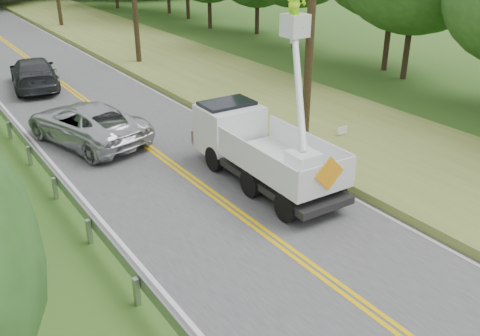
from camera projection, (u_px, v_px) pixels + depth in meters
ground at (405, 336)px, 10.73m from camera, size 140.00×140.00×0.00m
road at (129, 133)px, 21.23m from camera, size 7.20×96.00×0.03m
guardrail at (17, 134)px, 19.63m from camera, size 0.18×48.00×0.77m
tall_grass_verge at (269, 100)px, 24.80m from camera, size 7.00×96.00×0.30m
bucket_truck at (255, 132)px, 17.32m from camera, size 3.96×6.17×6.11m
suv_silver at (86, 123)px, 20.00m from camera, size 3.86×5.98×1.53m
suv_darkgrey at (34, 73)px, 26.82m from camera, size 2.99×5.55×1.53m
yard_sign at (342, 131)px, 20.11m from camera, size 0.45×0.08×0.65m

